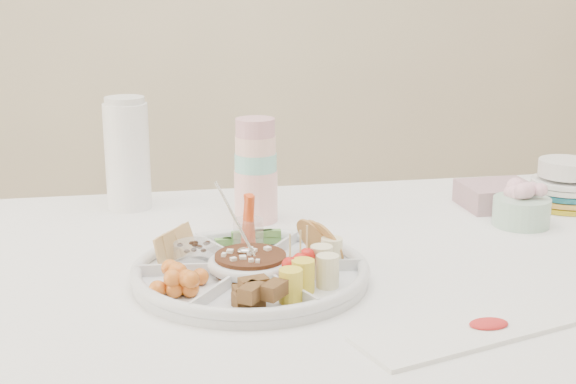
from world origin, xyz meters
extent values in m
cylinder|color=silver|center=(-0.20, -0.08, 0.78)|extent=(0.42, 0.42, 0.04)
cylinder|color=#4B2116|center=(-0.20, -0.08, 0.79)|extent=(0.13, 0.13, 0.04)
cylinder|color=#ABC7A4|center=(-0.14, 0.25, 0.88)|extent=(0.11, 0.11, 0.24)
cylinder|color=white|center=(-0.39, 0.39, 0.88)|extent=(0.10, 0.10, 0.24)
cylinder|color=#8BC0AB|center=(0.37, 0.12, 0.80)|extent=(0.12, 0.12, 0.08)
cube|color=#B28891|center=(0.38, 0.26, 0.78)|extent=(0.15, 0.13, 0.05)
cylinder|color=gold|center=(0.53, 0.24, 0.81)|extent=(0.19, 0.19, 0.11)
cube|color=white|center=(0.08, -0.32, 0.76)|extent=(0.35, 0.20, 0.01)
camera|label=1|loc=(-0.36, -1.29, 1.24)|focal=50.00mm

